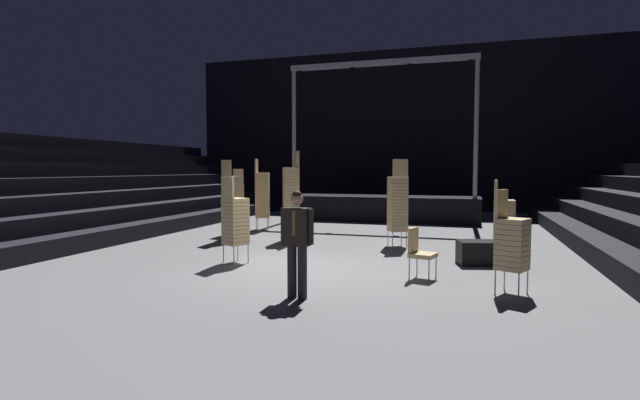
% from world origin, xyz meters
% --- Properties ---
extents(ground_plane, '(22.00, 30.00, 0.10)m').
position_xyz_m(ground_plane, '(0.00, 0.00, -0.05)').
color(ground_plane, slate).
extents(arena_end_wall, '(22.00, 0.30, 8.00)m').
position_xyz_m(arena_end_wall, '(0.00, 15.00, 4.00)').
color(arena_end_wall, black).
rests_on(arena_end_wall, ground_plane).
extents(bleacher_bank_left, '(5.25, 24.00, 3.15)m').
position_xyz_m(bleacher_bank_left, '(-8.38, 1.00, 1.58)').
color(bleacher_bank_left, black).
rests_on(bleacher_bank_left, ground_plane).
extents(stage_riser, '(7.45, 2.94, 6.14)m').
position_xyz_m(stage_riser, '(0.00, 10.00, 0.60)').
color(stage_riser, black).
rests_on(stage_riser, ground_plane).
extents(man_with_tie, '(0.57, 0.27, 1.71)m').
position_xyz_m(man_with_tie, '(0.66, -2.26, 0.97)').
color(man_with_tie, black).
rests_on(man_with_tie, ground_plane).
extents(chair_stack_front_left, '(0.59, 0.59, 2.31)m').
position_xyz_m(chair_stack_front_left, '(1.45, 3.34, 1.15)').
color(chair_stack_front_left, '#B2B5BA').
rests_on(chair_stack_front_left, ground_plane).
extents(chair_stack_front_right, '(0.58, 0.58, 2.31)m').
position_xyz_m(chair_stack_front_right, '(-3.28, 3.10, 1.15)').
color(chair_stack_front_right, '#B2B5BA').
rests_on(chair_stack_front_right, ground_plane).
extents(chair_stack_mid_left, '(0.54, 0.54, 2.39)m').
position_xyz_m(chair_stack_mid_left, '(-3.41, 5.53, 1.19)').
color(chair_stack_mid_left, '#B2B5BA').
rests_on(chair_stack_mid_left, ground_plane).
extents(chair_stack_mid_right, '(0.59, 0.59, 2.56)m').
position_xyz_m(chair_stack_mid_right, '(-1.58, 3.43, 1.28)').
color(chair_stack_mid_right, '#B2B5BA').
rests_on(chair_stack_mid_right, ground_plane).
extents(chair_stack_mid_centre, '(0.59, 0.59, 1.88)m').
position_xyz_m(chair_stack_mid_centre, '(-1.61, 0.05, 0.94)').
color(chair_stack_mid_centre, '#B2B5BA').
rests_on(chair_stack_mid_centre, ground_plane).
extents(chair_stack_rear_left, '(0.45, 0.45, 1.79)m').
position_xyz_m(chair_stack_rear_left, '(4.03, 2.55, 0.90)').
color(chair_stack_rear_left, '#B2B5BA').
rests_on(chair_stack_rear_left, ground_plane).
extents(chair_stack_rear_right, '(0.55, 0.55, 2.05)m').
position_xyz_m(chair_stack_rear_right, '(-3.73, 4.11, 1.03)').
color(chair_stack_rear_right, '#B2B5BA').
rests_on(chair_stack_rear_right, ground_plane).
extents(chair_stack_rear_centre, '(0.59, 0.59, 1.71)m').
position_xyz_m(chair_stack_rear_centre, '(3.91, -0.97, 0.86)').
color(chair_stack_rear_centre, '#B2B5BA').
rests_on(chair_stack_rear_centre, ground_plane).
extents(equipment_road_case, '(1.02, 0.81, 0.51)m').
position_xyz_m(equipment_road_case, '(3.49, 1.45, 0.25)').
color(equipment_road_case, black).
rests_on(equipment_road_case, ground_plane).
extents(loose_chair_near_man, '(0.54, 0.54, 0.95)m').
position_xyz_m(loose_chair_near_man, '(2.37, -0.25, 0.53)').
color(loose_chair_near_man, '#B2B5BA').
rests_on(loose_chair_near_man, ground_plane).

